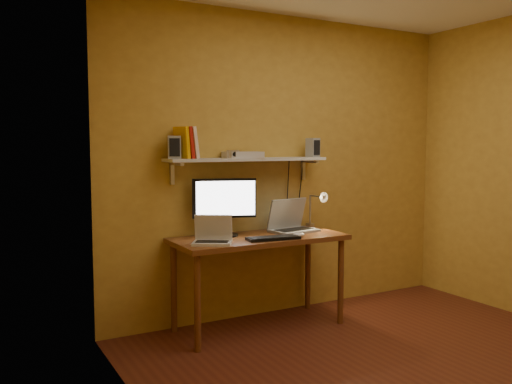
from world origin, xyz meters
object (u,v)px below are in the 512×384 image
wall_shelf (248,160)px  mouse (299,235)px  desk (259,247)px  netbook (213,236)px  router (243,155)px  speaker_right (313,148)px  shelf_camera (233,154)px  monitor (224,204)px  keyboard (273,238)px  speaker_left (174,147)px  desk_lamp (318,205)px  laptop (291,223)px

wall_shelf → mouse: (0.25, -0.38, -0.59)m
desk → wall_shelf: bearing=90.0°
netbook → router: size_ratio=1.12×
speaker_right → shelf_camera: 0.81m
shelf_camera → desk: bearing=-36.1°
monitor → keyboard: bearing=-34.5°
speaker_left → speaker_right: 1.28m
desk_lamp → shelf_camera: bearing=-179.9°
mouse → shelf_camera: (-0.42, 0.31, 0.64)m
router → laptop: bearing=-11.9°
keyboard → router: bearing=108.6°
laptop → mouse: size_ratio=4.08×
monitor → desk_lamp: 0.90m
wall_shelf → desk_lamp: (0.66, -0.07, -0.40)m
speaker_left → keyboard: bearing=-10.8°
wall_shelf → laptop: 0.65m
wall_shelf → desk: bearing=-90.0°
desk → speaker_right: (0.64, 0.18, 0.79)m
monitor → laptop: (0.60, -0.05, -0.19)m
desk_lamp → speaker_right: (-0.02, 0.05, 0.50)m
monitor → speaker_right: speaker_right is taller
laptop → speaker_left: 1.19m
mouse → speaker_left: speaker_left is taller
wall_shelf → shelf_camera: 0.19m
speaker_left → shelf_camera: speaker_left is taller
router → mouse: bearing=-50.4°
monitor → shelf_camera: 0.40m
keyboard → speaker_left: bearing=158.0°
laptop → shelf_camera: size_ratio=3.62×
netbook → mouse: bearing=25.5°
keyboard → speaker_left: size_ratio=2.36×
netbook → router: bearing=67.6°
desk → desk_lamp: (0.66, 0.13, 0.29)m
monitor → shelf_camera: (0.07, -0.02, 0.40)m
desk_lamp → wall_shelf: bearing=174.1°
shelf_camera → speaker_right: bearing=3.9°
desk → desk_lamp: desk_lamp is taller
router → desk: bearing=-73.9°
mouse → router: size_ratio=0.33×
keyboard → mouse: mouse is taller
shelf_camera → laptop: bearing=-3.1°
laptop → speaker_right: speaker_right is taller
desk_lamp → netbook: bearing=-168.1°
mouse → speaker_right: size_ratio=0.61×
desk → speaker_right: bearing=15.7°
monitor → desk: bearing=-13.7°
wall_shelf → netbook: (-0.46, -0.30, -0.55)m
desk_lamp → monitor: bearing=178.8°
wall_shelf → keyboard: bearing=-87.0°
desk → wall_shelf: 0.72m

